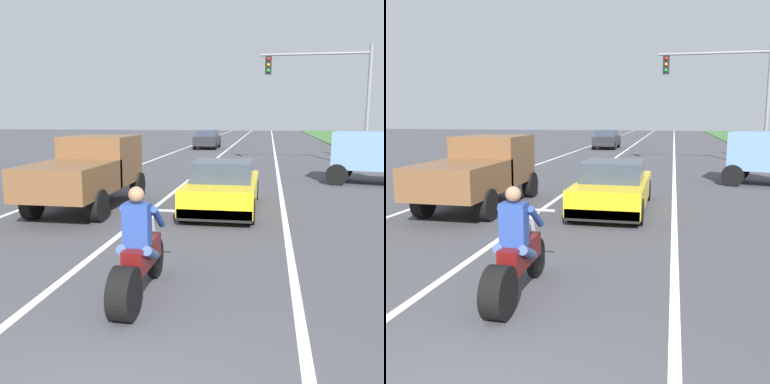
% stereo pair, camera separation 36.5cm
% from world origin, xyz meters
% --- Properties ---
extents(lane_stripe_left_solid, '(0.14, 120.00, 0.01)m').
position_xyz_m(lane_stripe_left_solid, '(-5.40, 20.00, 0.00)').
color(lane_stripe_left_solid, white).
rests_on(lane_stripe_left_solid, ground).
extents(lane_stripe_right_solid, '(0.14, 120.00, 0.01)m').
position_xyz_m(lane_stripe_right_solid, '(1.80, 20.00, 0.00)').
color(lane_stripe_right_solid, white).
rests_on(lane_stripe_right_solid, ground).
extents(lane_stripe_centre_dashed, '(0.14, 120.00, 0.01)m').
position_xyz_m(lane_stripe_centre_dashed, '(-1.80, 20.00, 0.00)').
color(lane_stripe_centre_dashed, white).
rests_on(lane_stripe_centre_dashed, ground).
extents(motorcycle_with_rider, '(0.70, 2.21, 1.62)m').
position_xyz_m(motorcycle_with_rider, '(-0.39, 2.73, 0.59)').
color(motorcycle_with_rider, black).
rests_on(motorcycle_with_rider, ground).
extents(sports_car_yellow, '(1.84, 4.30, 1.37)m').
position_xyz_m(sports_car_yellow, '(0.15, 8.99, 0.63)').
color(sports_car_yellow, yellow).
rests_on(sports_car_yellow, ground).
extents(pickup_truck_left_lane_brown, '(2.02, 4.80, 1.98)m').
position_xyz_m(pickup_truck_left_lane_brown, '(-3.59, 8.71, 1.11)').
color(pickup_truck_left_lane_brown, brown).
rests_on(pickup_truck_left_lane_brown, ground).
extents(traffic_light_mast_near, '(5.39, 0.34, 6.00)m').
position_xyz_m(traffic_light_mast_near, '(4.41, 20.31, 4.05)').
color(traffic_light_mast_near, gray).
rests_on(traffic_light_mast_near, ground).
extents(distant_car_far_ahead, '(1.80, 4.00, 1.50)m').
position_xyz_m(distant_car_far_ahead, '(-3.53, 32.40, 0.77)').
color(distant_car_far_ahead, '#262628').
rests_on(distant_car_far_ahead, ground).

